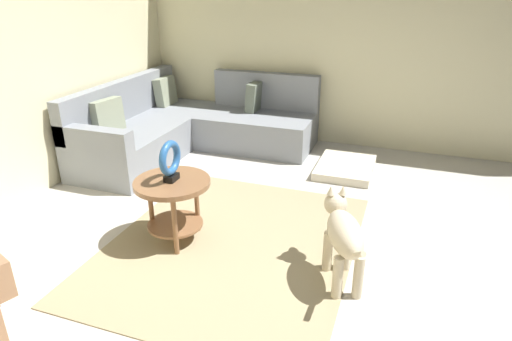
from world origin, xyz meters
TOP-DOWN VIEW (x-y plane):
  - ground_plane at (0.00, 0.00)m, footprint 6.00×6.00m
  - wall_right at (2.94, 0.00)m, footprint 0.12×6.00m
  - area_rug at (0.15, 0.70)m, footprint 2.30×1.90m
  - sectional_couch at (1.99, 2.01)m, footprint 2.20×2.25m
  - side_table at (0.07, 1.16)m, footprint 0.60×0.60m
  - torus_sculpture at (0.07, 1.16)m, footprint 0.28×0.08m
  - dog_bed_mat at (1.98, 0.08)m, footprint 0.80×0.60m
  - dog at (-0.01, -0.20)m, footprint 0.80×0.41m

SIDE VIEW (x-z plane):
  - ground_plane at x=0.00m, z-range -0.10..0.00m
  - area_rug at x=0.15m, z-range 0.00..0.01m
  - dog_bed_mat at x=1.98m, z-range 0.00..0.09m
  - sectional_couch at x=1.99m, z-range -0.15..0.73m
  - dog at x=-0.01m, z-range 0.06..0.69m
  - side_table at x=0.07m, z-range 0.15..0.69m
  - torus_sculpture at x=0.07m, z-range 0.55..0.87m
  - wall_right at x=2.94m, z-range 0.00..2.70m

